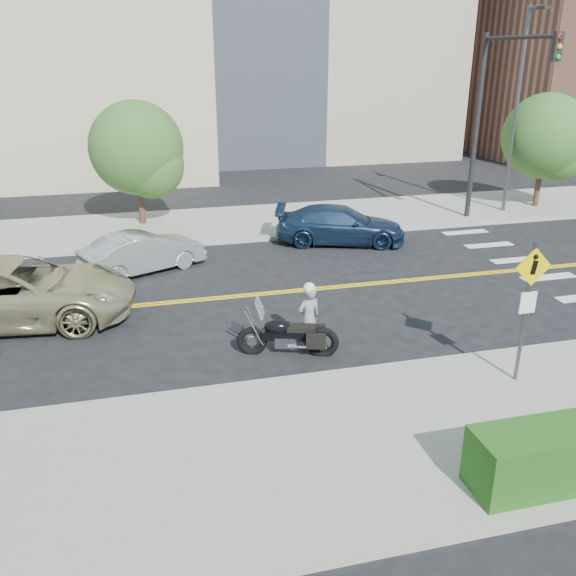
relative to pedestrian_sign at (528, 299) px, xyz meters
The scene contains 13 objects.
ground_plane 7.83m from the pedestrian_sign, 123.64° to the left, with size 120.00×120.00×0.00m, color black.
sidewalk_near 4.75m from the pedestrian_sign, 164.21° to the right, with size 60.00×5.00×0.15m, color #9E9B91.
sidewalk_far 14.56m from the pedestrian_sign, 106.91° to the left, with size 60.00×5.00×0.15m, color #9E9B91.
lamp_post 15.16m from the pedestrian_sign, 58.67° to the left, with size 0.16×0.16×8.00m, color #4C4C51.
traffic_light 13.06m from the pedestrian_sign, 63.01° to the left, with size 0.28×4.50×7.00m.
pedestrian_sign is the anchor object (origin of this frame).
motorcyclist 4.75m from the pedestrian_sign, 143.71° to the left, with size 0.63×0.49×1.65m.
motorcycle 5.12m from the pedestrian_sign, 149.32° to the left, with size 2.26×0.69×1.38m, color black, non-canonical shape.
suv 12.22m from the pedestrian_sign, 150.50° to the left, with size 2.76×5.99×1.67m, color tan.
parked_car_silver 11.76m from the pedestrian_sign, 128.78° to the left, with size 1.35×3.86×1.27m, color #AAAEB2.
parked_car_blue 10.60m from the pedestrian_sign, 91.79° to the left, with size 1.88×4.63×1.34m, color navy.
tree_far_a 16.20m from the pedestrian_sign, 116.48° to the left, with size 3.55×3.55×4.85m.
tree_far_b 16.39m from the pedestrian_sign, 53.89° to the left, with size 3.56×3.56×4.93m.
Camera 1 is at (-3.13, -15.96, 6.59)m, focal length 38.00 mm.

